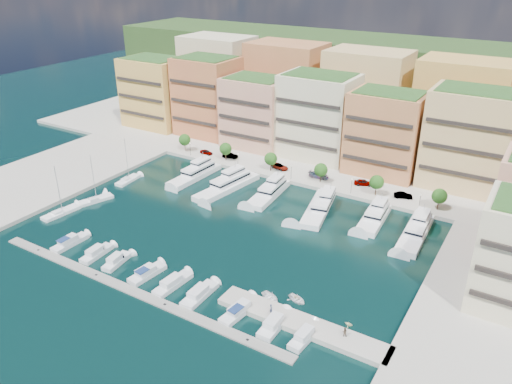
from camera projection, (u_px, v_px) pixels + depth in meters
The scene contains 58 objects.
ground at pixel (229, 229), 117.88m from camera, with size 400.00×400.00×0.00m, color black.
north_quay at pixel (334, 150), 165.71m from camera, with size 220.00×64.00×2.00m, color #9E998E.
east_quay at pixel (512, 345), 82.57m from camera, with size 34.00×76.00×2.00m, color #9E998E.
west_quay at pixel (32, 184), 140.85m from camera, with size 34.00×76.00×2.00m, color #9E998E.
hillside at pixel (381, 114), 202.73m from camera, with size 240.00×40.00×58.00m, color #1A3415.
south_pontoon at pixel (129, 290), 96.15m from camera, with size 72.00×2.20×0.35m, color gray.
finger_pier at pixel (301, 326), 86.81m from camera, with size 32.00×5.00×2.00m, color #9E998E.
apartment_0 at pixel (156, 92), 181.75m from camera, with size 22.00×16.50×24.80m.
apartment_1 at pixel (207, 96), 172.52m from camera, with size 20.00×16.50×26.80m.
apartment_2 at pixel (256, 112), 161.97m from camera, with size 20.00×15.50×22.80m.
apartment_3 at pixel (318, 116), 153.00m from camera, with size 22.00×16.50×25.80m.
apartment_4 at pixel (385, 133), 141.55m from camera, with size 20.00×15.50×23.80m.
apartment_5 at pixel (469, 139), 132.11m from camera, with size 22.00×16.50×26.80m.
backblock_0 at pixel (218, 76), 193.94m from camera, with size 26.00×18.00×30.00m, color beige.
backblock_1 at pixel (286, 85), 179.85m from camera, with size 26.00×18.00×30.00m, color #C8784B.
backblock_2 at pixel (366, 97), 165.75m from camera, with size 26.00×18.00×30.00m, color tan.
backblock_3 at pixel (460, 110), 151.65m from camera, with size 26.00×18.00×30.00m, color gold.
tree_0 at pixel (185, 140), 160.49m from camera, with size 3.80×3.80×5.65m.
tree_1 at pixel (226, 149), 152.97m from camera, with size 3.80×3.80×5.65m.
tree_2 at pixel (271, 159), 145.45m from camera, with size 3.80×3.80×5.65m.
tree_3 at pixel (321, 170), 137.93m from camera, with size 3.80×3.80×5.65m.
tree_4 at pixel (377, 182), 130.41m from camera, with size 3.80×3.80×5.65m.
tree_5 at pixel (439, 196), 122.89m from camera, with size 3.80×3.80×5.65m.
lamppost_0 at pixel (190, 147), 157.23m from camera, with size 0.30×0.30×4.20m.
lamppost_1 at pixel (238, 158), 148.77m from camera, with size 0.30×0.30×4.20m.
lamppost_2 at pixel (291, 170), 140.31m from camera, with size 0.30×0.30×4.20m.
lamppost_3 at pixel (352, 184), 131.85m from camera, with size 0.30×0.30×4.20m.
lamppost_4 at pixel (420, 199), 123.39m from camera, with size 0.30×0.30×4.20m.
yacht_1 at pixel (196, 174), 144.73m from camera, with size 5.62×19.68×7.30m.
yacht_2 at pixel (229, 184), 137.76m from camera, with size 7.93×23.03×7.30m.
yacht_3 at pixel (270, 191), 133.69m from camera, with size 6.34×18.59×7.30m.
yacht_4 at pixel (320, 207), 125.81m from camera, with size 9.03×21.00×7.30m.
yacht_5 at pixel (375, 216), 120.91m from camera, with size 5.96×16.39×7.30m.
yacht_6 at pixel (416, 230), 114.63m from camera, with size 5.69×20.09×7.30m.
cruiser_1 at pixel (70, 243), 111.00m from camera, with size 2.72×8.74×2.66m.
cruiser_2 at pixel (97, 253), 107.03m from camera, with size 2.98×8.12×2.55m.
cruiser_3 at pixel (117, 261), 104.25m from camera, with size 3.38×7.47×2.55m.
cruiser_4 at pixel (147, 274), 100.23m from camera, with size 3.64×8.46×2.66m.
cruiser_5 at pixel (173, 284), 97.11m from camera, with size 3.21×9.18×2.55m.
cruiser_6 at pixel (199, 295), 94.05m from camera, with size 2.96×8.88×2.55m.
cruiser_7 at pixel (240, 311), 89.74m from camera, with size 3.67×9.41×2.66m.
cruiser_8 at pixel (274, 324), 86.44m from camera, with size 2.82×8.11×2.55m.
cruiser_9 at pixel (305, 337), 83.68m from camera, with size 3.00×7.87×2.55m.
sailboat_0 at pixel (61, 213), 124.30m from camera, with size 3.75×9.99×13.20m.
sailboat_2 at pixel (128, 180), 142.32m from camera, with size 3.40×8.47×13.20m.
sailboat_1 at pixel (96, 200), 130.89m from camera, with size 5.62×9.44×13.20m.
tender_2 at pixel (297, 299), 92.94m from camera, with size 2.80×3.92×0.81m, color white.
tender_1 at pixel (297, 297), 93.56m from camera, with size 1.31×1.52×0.80m, color beige.
tender_3 at pixel (349, 324), 86.81m from camera, with size 1.31×1.52×0.80m, color beige.
tender_0 at pixel (270, 298), 93.35m from camera, with size 3.11×4.35×0.90m, color white.
car_0 at pixel (206, 152), 158.92m from camera, with size 1.72×4.28×1.46m, color gray.
car_1 at pixel (230, 156), 155.93m from camera, with size 1.69×4.86×1.60m, color gray.
car_2 at pixel (280, 167), 147.92m from camera, with size 2.52×5.46×1.52m, color gray.
car_3 at pixel (319, 175), 141.97m from camera, with size 2.36×5.81×1.69m, color gray.
car_4 at pixel (363, 182), 137.42m from camera, with size 2.00×4.98×1.70m, color gray.
car_5 at pixel (403, 195), 130.12m from camera, with size 1.65×4.74×1.56m, color gray.
person_0 at pixel (271, 309), 88.02m from camera, with size 0.72×0.47×1.96m, color #27324E.
person_1 at pixel (345, 332), 82.77m from camera, with size 0.86×0.67×1.77m, color brown.
Camera 1 is at (58.85, -84.48, 58.41)m, focal length 35.00 mm.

